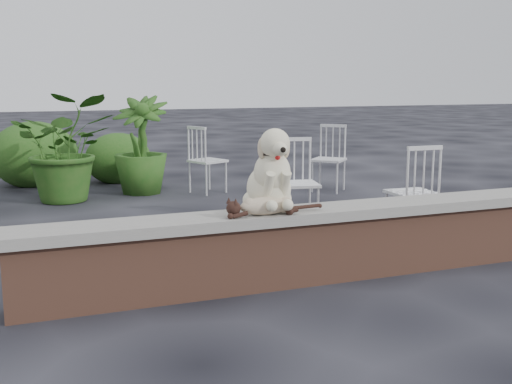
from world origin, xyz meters
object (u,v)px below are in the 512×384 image
object	(u,v)px
dog	(269,168)
cat	(266,204)
chair_d	(329,158)
potted_plant_a	(66,148)
potted_plant_b	(141,145)
chair_c	(412,191)
chair_e	(208,159)
chair_b	(298,182)

from	to	relation	value
dog	cat	bearing A→B (deg)	-115.26
dog	chair_d	xyz separation A→B (m)	(2.33, 3.50, -0.43)
potted_plant_a	potted_plant_b	bearing A→B (deg)	13.16
dog	chair_c	size ratio (longest dim) A/B	0.69
chair_e	chair_d	size ratio (longest dim) A/B	1.00
chair_e	potted_plant_b	distance (m)	0.95
chair_d	chair_c	bearing A→B (deg)	-55.33
dog	potted_plant_a	world-z (taller)	potted_plant_a
chair_c	potted_plant_a	size ratio (longest dim) A/B	0.67
potted_plant_a	potted_plant_b	world-z (taller)	potted_plant_a
chair_b	chair_d	bearing A→B (deg)	65.23
dog	chair_e	size ratio (longest dim) A/B	0.69
chair_e	potted_plant_b	world-z (taller)	potted_plant_b
potted_plant_a	potted_plant_b	distance (m)	1.03
dog	cat	world-z (taller)	dog
chair_d	potted_plant_b	bearing A→B (deg)	-153.04
cat	chair_c	world-z (taller)	chair_c
chair_e	chair_b	world-z (taller)	same
dog	chair_c	world-z (taller)	dog
dog	chair_d	distance (m)	4.23
chair_d	chair_e	bearing A→B (deg)	-152.37
chair_d	potted_plant_b	size ratio (longest dim) A/B	0.69
cat	chair_c	bearing A→B (deg)	29.60
chair_b	chair_d	xyz separation A→B (m)	(1.29, 1.77, 0.00)
chair_c	chair_d	xyz separation A→B (m)	(0.45, 2.66, 0.00)
chair_e	chair_c	distance (m)	3.37
cat	chair_e	world-z (taller)	chair_e
chair_e	chair_c	bearing A→B (deg)	176.79
chair_e	chair_d	world-z (taller)	same
chair_e	potted_plant_a	world-z (taller)	potted_plant_a
chair_b	potted_plant_a	bearing A→B (deg)	145.27
dog	potted_plant_b	world-z (taller)	potted_plant_b
cat	chair_d	distance (m)	4.38
dog	chair_b	xyz separation A→B (m)	(1.04, 1.74, -0.43)
cat	chair_d	bearing A→B (deg)	59.36
cat	potted_plant_a	world-z (taller)	potted_plant_a
dog	potted_plant_b	distance (m)	4.30
potted_plant_b	chair_b	bearing A→B (deg)	-64.38
dog	potted_plant_a	xyz separation A→B (m)	(-1.19, 4.05, -0.20)
chair_d	chair_b	bearing A→B (deg)	-81.84
dog	chair_c	bearing A→B (deg)	26.88
chair_e	chair_c	size ratio (longest dim) A/B	1.00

